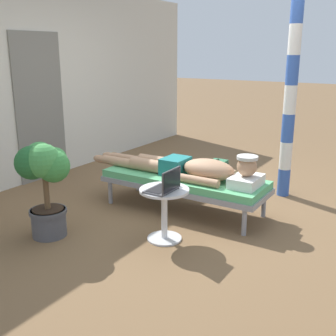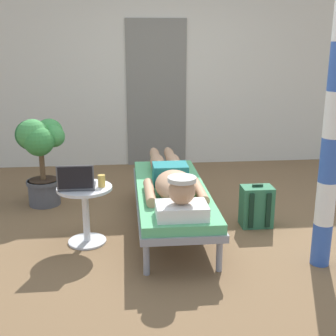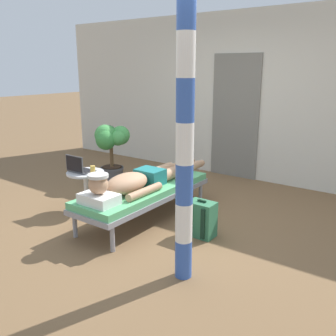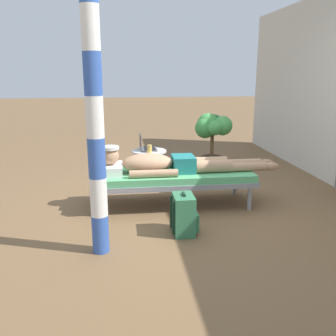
# 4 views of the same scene
# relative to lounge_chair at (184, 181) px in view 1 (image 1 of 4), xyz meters

# --- Properties ---
(ground_plane) EXTENTS (40.00, 40.00, 0.00)m
(ground_plane) POSITION_rel_lounge_chair_xyz_m (0.18, 0.12, -0.35)
(ground_plane) COLOR brown
(house_wall_back) EXTENTS (7.60, 0.20, 2.70)m
(house_wall_back) POSITION_rel_lounge_chair_xyz_m (0.00, 2.46, 1.00)
(house_wall_back) COLOR beige
(house_wall_back) RESTS_ON ground
(house_door_panel) EXTENTS (0.84, 0.03, 2.04)m
(house_door_panel) POSITION_rel_lounge_chair_xyz_m (0.04, 2.35, 0.67)
(house_door_panel) COLOR slate
(house_door_panel) RESTS_ON ground
(lounge_chair) EXTENTS (0.67, 1.92, 0.42)m
(lounge_chair) POSITION_rel_lounge_chair_xyz_m (0.00, 0.00, 0.00)
(lounge_chair) COLOR gray
(lounge_chair) RESTS_ON ground
(person_reclining) EXTENTS (0.53, 2.17, 0.33)m
(person_reclining) POSITION_rel_lounge_chair_xyz_m (0.00, -0.08, 0.17)
(person_reclining) COLOR white
(person_reclining) RESTS_ON lounge_chair
(side_table) EXTENTS (0.48, 0.48, 0.52)m
(side_table) POSITION_rel_lounge_chair_xyz_m (-0.79, -0.23, 0.01)
(side_table) COLOR silver
(side_table) RESTS_ON ground
(laptop) EXTENTS (0.31, 0.24, 0.23)m
(laptop) POSITION_rel_lounge_chair_xyz_m (-0.85, -0.28, 0.24)
(laptop) COLOR #4C4C51
(laptop) RESTS_ON side_table
(drink_glass) EXTENTS (0.06, 0.06, 0.11)m
(drink_glass) POSITION_rel_lounge_chair_xyz_m (-0.64, -0.24, 0.23)
(drink_glass) COLOR gold
(drink_glass) RESTS_ON side_table
(backpack) EXTENTS (0.30, 0.26, 0.42)m
(backpack) POSITION_rel_lounge_chair_xyz_m (0.83, -0.01, -0.15)
(backpack) COLOR #33724C
(backpack) RESTS_ON ground
(potted_plant) EXTENTS (0.53, 0.56, 0.96)m
(potted_plant) POSITION_rel_lounge_chair_xyz_m (-1.33, 0.79, 0.29)
(potted_plant) COLOR #4C4C51
(potted_plant) RESTS_ON ground
(porch_post) EXTENTS (0.15, 0.15, 2.44)m
(porch_post) POSITION_rel_lounge_chair_xyz_m (1.13, -0.82, 0.87)
(porch_post) COLOR #3359B2
(porch_post) RESTS_ON ground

